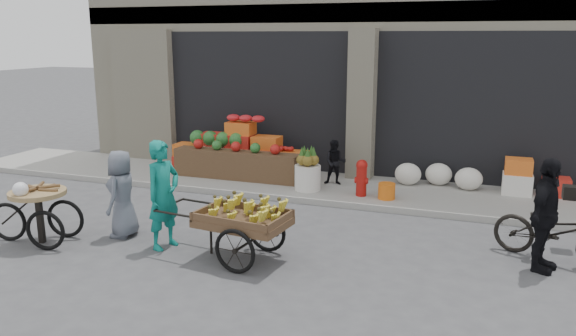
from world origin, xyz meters
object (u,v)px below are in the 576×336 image
(pineapple_bin, at_px, (308,178))
(fire_hydrant, at_px, (362,176))
(cyclist, at_px, (545,215))
(banana_cart, at_px, (240,216))
(bicycle, at_px, (556,231))
(orange_bucket, at_px, (387,191))
(vendor_woman, at_px, (163,195))
(vendor_grey, at_px, (122,194))
(tricycle_cart, at_px, (38,208))
(seated_person, at_px, (335,162))

(pineapple_bin, height_order, fire_hydrant, fire_hydrant)
(pineapple_bin, distance_m, cyclist, 4.80)
(banana_cart, bearing_deg, bicycle, 25.88)
(fire_hydrant, relative_size, orange_bucket, 2.22)
(pineapple_bin, relative_size, bicycle, 0.30)
(vendor_woman, distance_m, cyclist, 5.37)
(pineapple_bin, height_order, banana_cart, banana_cart)
(vendor_woman, relative_size, bicycle, 0.96)
(pineapple_bin, relative_size, vendor_woman, 0.32)
(banana_cart, distance_m, bicycle, 4.45)
(orange_bucket, bearing_deg, banana_cart, -113.88)
(pineapple_bin, distance_m, vendor_grey, 3.81)
(vendor_woman, bearing_deg, cyclist, -65.00)
(pineapple_bin, xyz_separation_m, vendor_grey, (-2.05, -3.20, 0.33))
(orange_bucket, xyz_separation_m, tricycle_cart, (-4.67, -3.80, 0.30))
(vendor_grey, height_order, cyclist, cyclist)
(vendor_grey, xyz_separation_m, cyclist, (6.17, 0.77, 0.09))
(orange_bucket, height_order, cyclist, cyclist)
(vendor_grey, xyz_separation_m, bicycle, (6.37, 1.17, -0.25))
(orange_bucket, xyz_separation_m, cyclist, (2.52, -2.32, 0.52))
(cyclist, bearing_deg, seated_person, 70.82)
(tricycle_cart, bearing_deg, vendor_woman, 3.46)
(orange_bucket, bearing_deg, bicycle, -35.28)
(cyclist, bearing_deg, pineapple_bin, 79.46)
(banana_cart, xyz_separation_m, cyclist, (4.01, 1.04, 0.14))
(fire_hydrant, xyz_separation_m, banana_cart, (-0.99, -3.42, 0.14))
(vendor_woman, bearing_deg, bicycle, -61.38)
(pineapple_bin, distance_m, banana_cart, 3.48)
(fire_hydrant, xyz_separation_m, tricycle_cart, (-4.17, -3.85, 0.06))
(seated_person, xyz_separation_m, cyclist, (3.72, -3.02, 0.20))
(seated_person, distance_m, banana_cart, 4.08)
(fire_hydrant, xyz_separation_m, orange_bucket, (0.50, -0.05, -0.23))
(fire_hydrant, xyz_separation_m, vendor_woman, (-2.26, -3.35, 0.32))
(orange_bucket, height_order, vendor_grey, vendor_grey)
(banana_cart, height_order, tricycle_cart, tricycle_cart)
(orange_bucket, bearing_deg, tricycle_cart, -140.89)
(seated_person, relative_size, vendor_woman, 0.57)
(pineapple_bin, distance_m, orange_bucket, 1.61)
(banana_cart, bearing_deg, cyclist, 21.54)
(orange_bucket, bearing_deg, cyclist, -42.70)
(fire_hydrant, relative_size, vendor_grey, 0.51)
(bicycle, distance_m, cyclist, 0.56)
(seated_person, relative_size, vendor_grey, 0.67)
(pineapple_bin, xyz_separation_m, orange_bucket, (1.60, -0.10, -0.10))
(seated_person, xyz_separation_m, bicycle, (3.92, -2.62, -0.13))
(seated_person, relative_size, cyclist, 0.59)
(tricycle_cart, bearing_deg, banana_cart, -3.32)
(tricycle_cart, bearing_deg, seated_person, 41.28)
(banana_cart, distance_m, tricycle_cart, 3.21)
(pineapple_bin, relative_size, tricycle_cart, 0.36)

